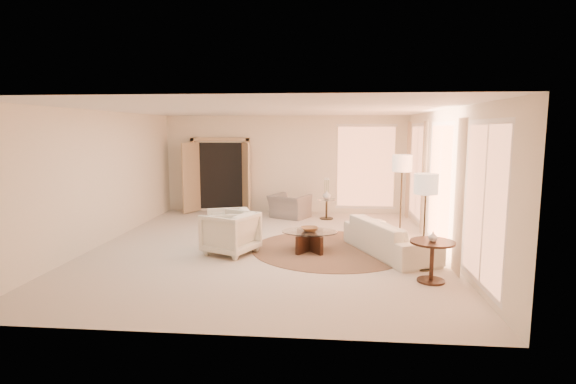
# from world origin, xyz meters

# --- Properties ---
(room) EXTENTS (7.04, 8.04, 2.83)m
(room) POSITION_xyz_m (0.00, 0.00, 1.40)
(room) COLOR beige
(room) RESTS_ON ground
(windows_right) EXTENTS (0.10, 6.40, 2.40)m
(windows_right) POSITION_xyz_m (3.45, 0.10, 1.35)
(windows_right) COLOR #F39361
(windows_right) RESTS_ON room
(window_back_corner) EXTENTS (1.70, 0.10, 2.40)m
(window_back_corner) POSITION_xyz_m (2.30, 3.95, 1.35)
(window_back_corner) COLOR #F39361
(window_back_corner) RESTS_ON room
(curtains_right) EXTENTS (0.06, 5.20, 2.60)m
(curtains_right) POSITION_xyz_m (3.40, 1.00, 1.30)
(curtains_right) COLOR #C5AD8B
(curtains_right) RESTS_ON room
(french_doors) EXTENTS (1.95, 0.66, 2.16)m
(french_doors) POSITION_xyz_m (-1.90, 3.82, 1.07)
(french_doors) COLOR tan
(french_doors) RESTS_ON room
(area_rug) EXTENTS (4.03, 4.03, 0.01)m
(area_rug) POSITION_xyz_m (1.32, -0.03, 0.01)
(area_rug) COLOR #3F281B
(area_rug) RESTS_ON room
(sofa) EXTENTS (1.72, 2.44, 0.66)m
(sofa) POSITION_xyz_m (2.45, -0.28, 0.33)
(sofa) COLOR silver
(sofa) RESTS_ON room
(armchair_left) EXTENTS (1.02, 1.05, 0.86)m
(armchair_left) POSITION_xyz_m (-0.78, -0.06, 0.43)
(armchair_left) COLOR silver
(armchair_left) RESTS_ON room
(armchair_right) EXTENTS (1.12, 1.15, 0.91)m
(armchair_right) POSITION_xyz_m (-0.64, -0.54, 0.45)
(armchair_right) COLOR silver
(armchair_right) RESTS_ON room
(accent_chair) EXTENTS (1.16, 1.00, 0.85)m
(accent_chair) POSITION_xyz_m (0.19, 3.15, 0.43)
(accent_chair) COLOR gray
(accent_chair) RESTS_ON room
(coffee_table) EXTENTS (1.14, 1.14, 0.41)m
(coffee_table) POSITION_xyz_m (0.89, -0.22, 0.26)
(coffee_table) COLOR black
(coffee_table) RESTS_ON room
(end_table) EXTENTS (0.70, 0.70, 0.66)m
(end_table) POSITION_xyz_m (2.90, -1.85, 0.45)
(end_table) COLOR black
(end_table) RESTS_ON room
(side_table) EXTENTS (0.47, 0.47, 0.55)m
(side_table) POSITION_xyz_m (1.20, 3.06, 0.33)
(side_table) COLOR #2B2519
(side_table) RESTS_ON room
(floor_lamp_near) EXTENTS (0.45, 0.45, 1.84)m
(floor_lamp_near) POSITION_xyz_m (2.90, 1.35, 1.57)
(floor_lamp_near) COLOR #2B2519
(floor_lamp_near) RESTS_ON room
(floor_lamp_far) EXTENTS (0.40, 0.40, 1.67)m
(floor_lamp_far) POSITION_xyz_m (2.90, -1.22, 1.42)
(floor_lamp_far) COLOR #2B2519
(floor_lamp_far) RESTS_ON room
(bowl) EXTENTS (0.43, 0.43, 0.08)m
(bowl) POSITION_xyz_m (0.89, -0.22, 0.45)
(bowl) COLOR brown
(bowl) RESTS_ON coffee_table
(end_vase) EXTENTS (0.18, 0.18, 0.15)m
(end_vase) POSITION_xyz_m (2.90, -1.85, 0.73)
(end_vase) COLOR silver
(end_vase) RESTS_ON end_table
(side_vase) EXTENTS (0.27, 0.27, 0.23)m
(side_vase) POSITION_xyz_m (1.20, 3.06, 0.66)
(side_vase) COLOR silver
(side_vase) RESTS_ON side_table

